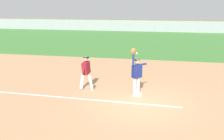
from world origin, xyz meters
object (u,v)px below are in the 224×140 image
(first_base, at_px, (137,95))
(parked_car_red, at_px, (161,25))
(runner, at_px, (86,71))
(parked_car_blue, at_px, (128,25))
(parked_car_black, at_px, (201,26))
(fielder, at_px, (137,72))
(parked_car_green, at_px, (92,25))
(baseball, at_px, (137,53))

(first_base, distance_m, parked_car_red, 31.47)
(first_base, relative_size, runner, 0.22)
(parked_car_blue, bearing_deg, parked_car_red, 0.27)
(first_base, distance_m, runner, 2.77)
(first_base, xyz_separation_m, parked_car_black, (7.29, 31.03, 0.63))
(fielder, height_order, parked_car_blue, fielder)
(fielder, height_order, parked_car_red, fielder)
(parked_car_blue, bearing_deg, parked_car_green, -175.05)
(first_base, distance_m, parked_car_blue, 31.78)
(runner, bearing_deg, baseball, 3.19)
(fielder, height_order, parked_car_black, fielder)
(parked_car_red, bearing_deg, fielder, -89.35)
(baseball, xyz_separation_m, parked_car_green, (-10.65, 30.94, -1.35))
(first_base, height_order, parked_car_black, parked_car_black)
(runner, bearing_deg, parked_car_red, 92.42)
(parked_car_black, bearing_deg, runner, -104.61)
(first_base, relative_size, fielder, 0.17)
(fielder, distance_m, parked_car_blue, 31.65)
(fielder, xyz_separation_m, parked_car_green, (-10.66, 30.85, -0.45))
(fielder, height_order, baseball, fielder)
(parked_car_red, relative_size, parked_car_black, 1.00)
(runner, height_order, baseball, baseball)
(baseball, relative_size, parked_car_black, 0.02)
(parked_car_green, height_order, parked_car_red, same)
(parked_car_green, bearing_deg, runner, -81.22)
(first_base, height_order, baseball, baseball)
(fielder, relative_size, runner, 1.33)
(parked_car_blue, bearing_deg, baseball, -81.73)
(first_base, xyz_separation_m, fielder, (-0.08, 0.11, 1.08))
(parked_car_green, bearing_deg, first_base, -76.97)
(fielder, distance_m, parked_car_red, 31.36)
(runner, relative_size, parked_car_red, 0.38)
(parked_car_green, bearing_deg, parked_car_red, -3.69)
(fielder, bearing_deg, parked_car_green, -22.14)
(parked_car_green, relative_size, parked_car_red, 1.02)
(runner, distance_m, parked_car_green, 31.75)
(fielder, relative_size, baseball, 30.81)
(parked_car_blue, bearing_deg, first_base, -81.58)
(parked_car_black, bearing_deg, parked_car_green, -176.59)
(baseball, height_order, parked_car_blue, baseball)
(parked_car_green, distance_m, parked_car_red, 11.73)
(baseball, bearing_deg, parked_car_blue, 97.88)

